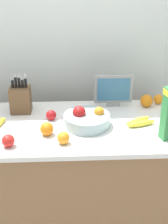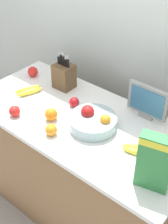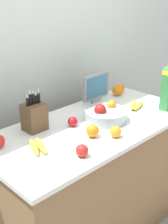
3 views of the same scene
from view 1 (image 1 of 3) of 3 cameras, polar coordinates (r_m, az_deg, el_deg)
name	(u,v)px [view 1 (image 1 of 3)]	position (r m, az deg, el deg)	size (l,w,h in m)	color
wall_back	(68,42)	(2.39, -2.97, 12.65)	(9.00, 0.06, 2.60)	silver
counter	(71,182)	(2.23, -2.47, -12.61)	(1.52, 0.72, 0.91)	olive
knife_block	(21,99)	(2.15, -11.51, 2.32)	(0.14, 0.12, 0.27)	brown
small_monitor	(113,90)	(2.19, 5.39, 4.05)	(0.27, 0.03, 0.23)	gray
fruit_bowl	(87,119)	(1.95, 0.49, -1.32)	(0.29, 0.29, 0.13)	#99B2B7
banana_bunch_left	(140,122)	(2.00, 10.16, -1.82)	(0.21, 0.15, 0.04)	yellow
apple_near_bananas	(51,115)	(2.03, -6.03, -0.56)	(0.07, 0.07, 0.07)	#A31419
apple_rear	(8,141)	(1.78, -13.69, -5.13)	(0.07, 0.07, 0.07)	red
orange_near_bowl	(158,99)	(2.32, 13.46, 2.30)	(0.07, 0.07, 0.07)	orange
orange_mid_left	(47,129)	(1.86, -6.82, -3.09)	(0.08, 0.08, 0.08)	orange
orange_front_center	(147,101)	(2.25, 11.38, 2.02)	(0.09, 0.09, 0.09)	orange
orange_mid_right	(63,138)	(1.77, -3.79, -4.74)	(0.07, 0.07, 0.07)	orange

